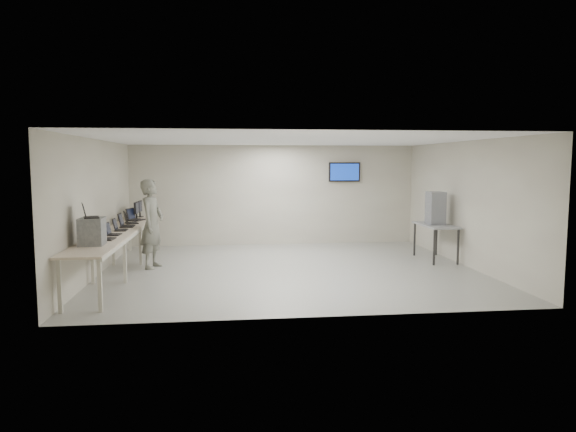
{
  "coord_description": "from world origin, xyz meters",
  "views": [
    {
      "loc": [
        -1.3,
        -10.94,
        2.33
      ],
      "look_at": [
        0.0,
        0.2,
        1.15
      ],
      "focal_mm": 32.0,
      "sensor_mm": 36.0,
      "label": 1
    }
  ],
  "objects": [
    {
      "name": "laptop_4",
      "position": [
        -3.61,
        1.33,
        0.97
      ],
      "size": [
        0.41,
        0.43,
        0.29
      ],
      "rotation": [
        0.0,
        0.0,
        0.33
      ],
      "color": "black",
      "rests_on": "workbench"
    },
    {
      "name": "laptop_0",
      "position": [
        -3.61,
        -1.22,
        0.97
      ],
      "size": [
        0.31,
        0.38,
        0.29
      ],
      "rotation": [
        0.0,
        0.0,
        -0.04
      ],
      "color": "black",
      "rests_on": "workbench"
    },
    {
      "name": "monitor_near",
      "position": [
        -3.6,
        2.24,
        1.16
      ],
      "size": [
        0.19,
        0.44,
        0.43
      ],
      "color": "black",
      "rests_on": "workbench"
    },
    {
      "name": "soldier",
      "position": [
        -2.97,
        0.53,
        0.98
      ],
      "size": [
        0.64,
        0.81,
        1.96
      ],
      "primitive_type": "imported",
      "rotation": [
        0.0,
        0.0,
        1.31
      ],
      "color": "#565A49",
      "rests_on": "ground"
    },
    {
      "name": "workbench",
      "position": [
        -3.59,
        0.0,
        0.83
      ],
      "size": [
        0.76,
        6.0,
        0.9
      ],
      "color": "beige",
      "rests_on": "ground"
    },
    {
      "name": "room",
      "position": [
        0.03,
        0.06,
        1.41
      ],
      "size": [
        8.01,
        7.01,
        2.81
      ],
      "color": "#A3A398",
      "rests_on": "ground"
    },
    {
      "name": "laptop_1",
      "position": [
        -3.59,
        -0.62,
        0.97
      ],
      "size": [
        0.28,
        0.34,
        0.25
      ],
      "rotation": [
        0.0,
        0.0,
        -0.06
      ],
      "color": "black",
      "rests_on": "workbench"
    },
    {
      "name": "storage_bins",
      "position": [
        3.58,
        0.68,
        1.25
      ],
      "size": [
        0.37,
        0.41,
        0.78
      ],
      "color": "gray",
      "rests_on": "side_table"
    },
    {
      "name": "side_table",
      "position": [
        3.6,
        0.68,
        0.78
      ],
      "size": [
        0.67,
        1.43,
        0.86
      ],
      "color": "gray",
      "rests_on": "ground"
    },
    {
      "name": "laptop_5",
      "position": [
        -3.61,
        1.95,
        0.98
      ],
      "size": [
        0.43,
        0.46,
        0.31
      ],
      "rotation": [
        0.0,
        0.0,
        -0.31
      ],
      "color": "black",
      "rests_on": "workbench"
    },
    {
      "name": "monitor_far",
      "position": [
        -3.6,
        2.75,
        1.16
      ],
      "size": [
        0.19,
        0.43,
        0.43
      ],
      "color": "black",
      "rests_on": "workbench"
    },
    {
      "name": "equipment_box",
      "position": [
        -3.65,
        -1.82,
        1.14
      ],
      "size": [
        0.41,
        0.47,
        0.47
      ],
      "primitive_type": "cube",
      "rotation": [
        0.0,
        0.0,
        0.03
      ],
      "color": "gray",
      "rests_on": "workbench"
    },
    {
      "name": "laptop_on_box",
      "position": [
        -3.7,
        -1.82,
        1.44
      ],
      "size": [
        0.36,
        0.39,
        0.26
      ],
      "rotation": [
        0.0,
        0.0,
        0.29
      ],
      "color": "black",
      "rests_on": "equipment_box"
    },
    {
      "name": "laptop_3",
      "position": [
        -3.59,
        0.7,
        0.98
      ],
      "size": [
        0.32,
        0.39,
        0.3
      ],
      "rotation": [
        0.0,
        0.0,
        0.01
      ],
      "color": "black",
      "rests_on": "workbench"
    },
    {
      "name": "laptop_2",
      "position": [
        -3.6,
        0.06,
        0.97
      ],
      "size": [
        0.28,
        0.34,
        0.26
      ],
      "rotation": [
        0.0,
        0.0,
        0.02
      ],
      "color": "black",
      "rests_on": "workbench"
    }
  ]
}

